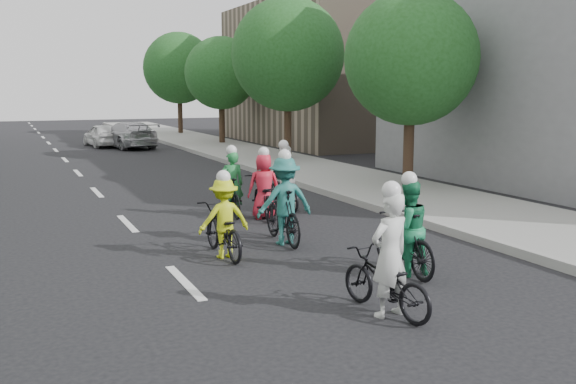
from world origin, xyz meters
TOP-DOWN VIEW (x-y plane):
  - ground at (0.00, 0.00)m, footprint 120.00×120.00m
  - sidewalk_right at (8.00, 10.00)m, footprint 4.00×80.00m
  - curb_right at (6.05, 10.00)m, footprint 0.18×80.00m
  - bldg_se at (16.00, 24.00)m, footprint 10.00×14.00m
  - tree_r_0 at (8.80, 6.60)m, footprint 4.00×4.00m
  - tree_r_1 at (8.80, 15.60)m, footprint 4.80×4.80m
  - tree_r_2 at (8.80, 24.60)m, footprint 4.00×4.00m
  - tree_r_3 at (8.80, 33.60)m, footprint 4.80×4.80m
  - cyclist_0 at (1.08, 1.29)m, footprint 0.95×1.85m
  - cyclist_1 at (2.13, -2.56)m, footprint 0.89×1.77m
  - cyclist_2 at (3.11, 4.35)m, footprint 0.97×1.97m
  - cyclist_3 at (3.96, 5.11)m, footprint 0.81×1.84m
  - cyclist_4 at (3.48, -1.03)m, footprint 0.78×1.79m
  - cyclist_5 at (2.48, 4.85)m, footprint 0.60×1.63m
  - cyclist_6 at (2.51, 1.77)m, footprint 1.16×1.88m
  - follow_car_lead at (3.63, 24.84)m, footprint 2.79×5.06m
  - follow_car_trail at (2.56, 26.21)m, footprint 1.88×3.84m

SIDE VIEW (x-z plane):
  - ground at x=0.00m, z-range 0.00..0.00m
  - sidewalk_right at x=8.00m, z-range 0.00..0.15m
  - curb_right at x=6.05m, z-range 0.00..0.18m
  - cyclist_0 at x=1.08m, z-range -0.22..1.40m
  - cyclist_1 at x=2.13m, z-range -0.33..1.52m
  - cyclist_2 at x=3.11m, z-range -0.26..1.46m
  - cyclist_5 at x=2.48m, z-range -0.27..1.48m
  - follow_car_trail at x=2.56m, z-range 0.00..1.26m
  - cyclist_3 at x=3.96m, z-range -0.26..1.54m
  - cyclist_4 at x=3.48m, z-range -0.21..1.52m
  - follow_car_lead at x=3.63m, z-range 0.00..1.39m
  - cyclist_6 at x=2.51m, z-range -0.21..1.68m
  - tree_r_0 at x=8.80m, z-range 0.98..6.95m
  - tree_r_2 at x=8.80m, z-range 0.98..6.95m
  - bldg_se at x=16.00m, z-range 0.00..8.00m
  - tree_r_1 at x=8.80m, z-range 1.05..7.98m
  - tree_r_3 at x=8.80m, z-range 1.05..7.98m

